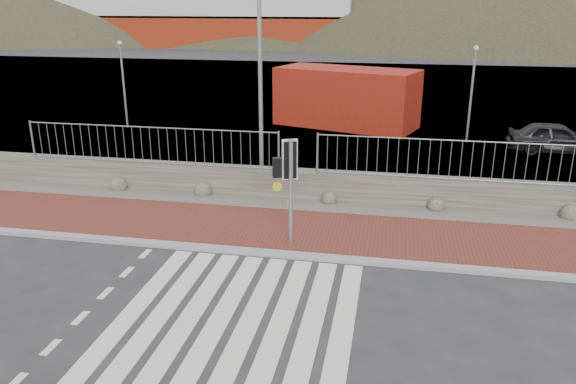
% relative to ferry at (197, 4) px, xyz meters
% --- Properties ---
extents(ground, '(220.00, 220.00, 0.00)m').
position_rel_ferry_xyz_m(ground, '(24.65, -67.90, -5.36)').
color(ground, '#28282B').
rests_on(ground, ground).
extents(sidewalk_far, '(40.00, 3.00, 0.08)m').
position_rel_ferry_xyz_m(sidewalk_far, '(24.65, -63.40, -5.32)').
color(sidewalk_far, maroon).
rests_on(sidewalk_far, ground).
extents(kerb_far, '(40.00, 0.25, 0.12)m').
position_rel_ferry_xyz_m(kerb_far, '(24.65, -64.90, -5.31)').
color(kerb_far, gray).
rests_on(kerb_far, ground).
extents(zebra_crossing, '(4.62, 5.60, 0.01)m').
position_rel_ferry_xyz_m(zebra_crossing, '(24.65, -67.90, -5.36)').
color(zebra_crossing, silver).
rests_on(zebra_crossing, ground).
extents(gravel_strip, '(40.00, 1.50, 0.06)m').
position_rel_ferry_xyz_m(gravel_strip, '(24.65, -61.40, -5.33)').
color(gravel_strip, '#59544C').
rests_on(gravel_strip, ground).
extents(stone_wall, '(40.00, 0.60, 0.90)m').
position_rel_ferry_xyz_m(stone_wall, '(24.65, -60.60, -4.91)').
color(stone_wall, '#48443B').
rests_on(stone_wall, ground).
extents(railing, '(18.07, 0.07, 1.22)m').
position_rel_ferry_xyz_m(railing, '(24.65, -60.75, -3.54)').
color(railing, gray).
rests_on(railing, stone_wall).
extents(quay, '(120.00, 40.00, 0.50)m').
position_rel_ferry_xyz_m(quay, '(24.65, -40.00, -5.36)').
color(quay, '#4C4C4F').
rests_on(quay, ground).
extents(water, '(220.00, 50.00, 0.05)m').
position_rel_ferry_xyz_m(water, '(24.65, -5.00, -5.36)').
color(water, '#3F4C54').
rests_on(water, ground).
extents(ferry, '(50.00, 16.00, 20.00)m').
position_rel_ferry_xyz_m(ferry, '(0.00, 0.00, 0.00)').
color(ferry, maroon).
rests_on(ferry, ground).
extents(hills_backdrop, '(254.00, 90.00, 100.00)m').
position_rel_ferry_xyz_m(hills_backdrop, '(31.40, 20.00, -28.42)').
color(hills_backdrop, '#292E1C').
rests_on(hills_backdrop, ground).
extents(traffic_signal_far, '(0.67, 0.42, 2.74)m').
position_rel_ferry_xyz_m(traffic_signal_far, '(25.02, -64.13, -3.38)').
color(traffic_signal_far, gray).
rests_on(traffic_signal_far, ground).
extents(streetlight, '(1.60, 0.63, 7.74)m').
position_rel_ferry_xyz_m(streetlight, '(23.40, -59.76, -1.00)').
color(streetlight, gray).
rests_on(streetlight, ground).
extents(shipping_container, '(7.26, 4.75, 2.80)m').
position_rel_ferry_xyz_m(shipping_container, '(25.12, -49.63, -3.96)').
color(shipping_container, maroon).
rests_on(shipping_container, ground).
extents(car_a, '(3.71, 1.55, 1.25)m').
position_rel_ferry_xyz_m(car_a, '(33.97, -53.19, -4.73)').
color(car_a, black).
rests_on(car_a, ground).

